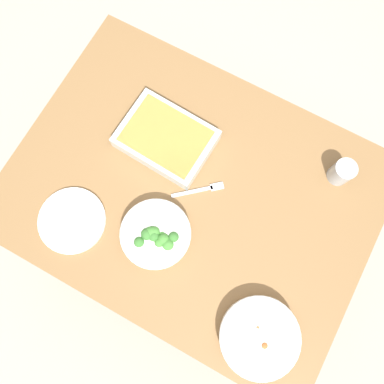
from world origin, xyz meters
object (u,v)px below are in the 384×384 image
(fork_on_table, at_px, (202,190))
(spoon_by_broccoli, at_px, (160,222))
(spoon_by_stew, at_px, (255,321))
(broccoli_bowl, at_px, (156,235))
(side_plate, at_px, (72,221))
(baking_dish, at_px, (166,138))
(stew_bowl, at_px, (259,337))
(drink_cup, at_px, (341,172))

(fork_on_table, bearing_deg, spoon_by_broccoli, 67.43)
(spoon_by_stew, bearing_deg, fork_on_table, -40.21)
(broccoli_bowl, bearing_deg, side_plate, 18.52)
(broccoli_bowl, xyz_separation_m, baking_dish, (0.13, -0.30, 0.00))
(spoon_by_broccoli, xyz_separation_m, fork_on_table, (-0.07, -0.16, -0.00))
(side_plate, relative_size, spoon_by_broccoli, 1.26)
(baking_dish, bearing_deg, spoon_by_broccoli, 115.02)
(fork_on_table, bearing_deg, broccoli_bowl, 74.84)
(spoon_by_broccoli, bearing_deg, stew_bowl, 159.60)
(fork_on_table, bearing_deg, drink_cup, -145.25)
(drink_cup, relative_size, side_plate, 0.39)
(stew_bowl, relative_size, side_plate, 1.10)
(drink_cup, height_order, spoon_by_stew, drink_cup)
(drink_cup, xyz_separation_m, fork_on_table, (0.38, 0.26, -0.04))
(broccoli_bowl, relative_size, baking_dish, 0.72)
(stew_bowl, bearing_deg, drink_cup, -91.02)
(broccoli_bowl, relative_size, drink_cup, 2.64)
(baking_dish, distance_m, side_plate, 0.41)
(baking_dish, bearing_deg, stew_bowl, 143.09)
(baking_dish, height_order, side_plate, baking_dish)
(baking_dish, bearing_deg, side_plate, 70.47)
(stew_bowl, height_order, drink_cup, drink_cup)
(stew_bowl, relative_size, fork_on_table, 1.66)
(baking_dish, relative_size, drink_cup, 3.66)
(stew_bowl, height_order, side_plate, stew_bowl)
(side_plate, distance_m, spoon_by_stew, 0.66)
(drink_cup, bearing_deg, spoon_by_stew, 86.21)
(broccoli_bowl, bearing_deg, baking_dish, -66.32)
(fork_on_table, bearing_deg, spoon_by_stew, 139.79)
(drink_cup, bearing_deg, fork_on_table, 34.75)
(stew_bowl, height_order, spoon_by_stew, stew_bowl)
(baking_dish, distance_m, drink_cup, 0.59)
(baking_dish, xyz_separation_m, spoon_by_stew, (-0.52, 0.38, -0.03))
(side_plate, bearing_deg, broccoli_bowl, -161.48)
(spoon_by_broccoli, height_order, fork_on_table, spoon_by_broccoli)
(broccoli_bowl, xyz_separation_m, drink_cup, (-0.43, -0.46, 0.01))
(spoon_by_stew, xyz_separation_m, spoon_by_broccoli, (0.41, -0.13, 0.00))
(baking_dish, height_order, fork_on_table, baking_dish)
(spoon_by_broccoli, relative_size, fork_on_table, 1.20)
(stew_bowl, bearing_deg, baking_dish, -36.91)
(spoon_by_stew, height_order, fork_on_table, spoon_by_stew)
(side_plate, height_order, spoon_by_stew, side_plate)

